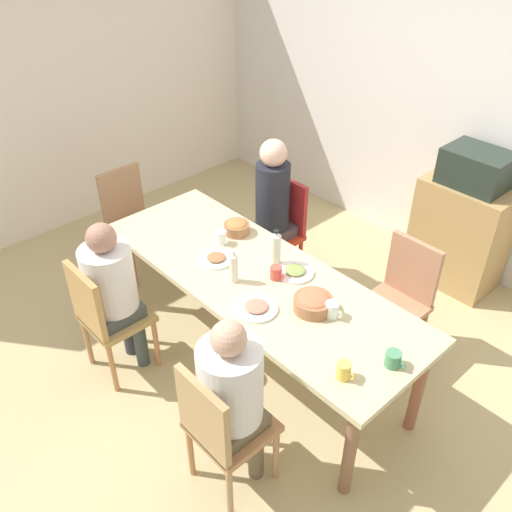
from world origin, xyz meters
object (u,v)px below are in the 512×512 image
at_px(chair_3, 104,315).
at_px(cup_4, 221,237).
at_px(microwave, 476,168).
at_px(plate_0, 257,308).
at_px(chair_0, 220,426).
at_px(cup_1, 332,310).
at_px(dining_table, 256,284).
at_px(person_3, 112,285).
at_px(bowl_0, 237,227).
at_px(chair_2, 130,215).
at_px(side_cabinet, 459,234).
at_px(bottle_1, 234,267).
at_px(plate_1, 216,259).
at_px(cup_3, 344,371).
at_px(bowl_1, 313,302).
at_px(chair_1, 401,294).
at_px(cup_0, 276,273).
at_px(person_4, 271,204).
at_px(bottle_0, 276,248).
at_px(plate_2, 295,272).
at_px(chair_4, 279,226).
at_px(cup_2, 393,359).
at_px(person_0, 232,391).

relative_size(chair_3, cup_4, 8.17).
bearing_deg(microwave, plate_0, -94.66).
bearing_deg(chair_0, cup_1, 90.29).
bearing_deg(dining_table, person_3, -129.92).
distance_m(plate_0, bowl_0, 0.85).
relative_size(chair_2, microwave, 1.88).
bearing_deg(bowl_0, side_cabinet, 61.72).
xyz_separation_m(person_3, bottle_1, (0.55, 0.56, 0.16)).
height_order(dining_table, plate_1, plate_1).
relative_size(dining_table, microwave, 4.93).
height_order(dining_table, cup_3, cup_3).
relative_size(dining_table, bowl_1, 10.10).
height_order(plate_1, bottle_1, bottle_1).
relative_size(cup_1, side_cabinet, 0.13).
bearing_deg(dining_table, chair_1, 53.41).
xyz_separation_m(dining_table, cup_0, (0.11, 0.07, 0.12)).
xyz_separation_m(person_4, side_cabinet, (1.01, 1.17, -0.31)).
bearing_deg(bottle_0, bowl_0, 172.65).
bearing_deg(plate_1, chair_2, 176.14).
height_order(person_3, cup_1, person_3).
distance_m(chair_3, side_cabinet, 2.86).
bearing_deg(dining_table, side_cabinet, 77.38).
bearing_deg(chair_0, microwave, 93.68).
bearing_deg(chair_1, plate_0, -108.57).
bearing_deg(bowl_0, dining_table, -27.24).
xyz_separation_m(chair_3, cup_3, (1.53, 0.54, 0.29)).
relative_size(cup_1, cup_3, 1.06).
bearing_deg(bottle_0, cup_4, -165.47).
height_order(person_3, plate_2, person_3).
height_order(chair_1, chair_4, same).
height_order(cup_4, side_cabinet, side_cabinet).
height_order(dining_table, side_cabinet, side_cabinet).
xyz_separation_m(chair_0, cup_0, (-0.48, 0.87, 0.29)).
height_order(chair_0, chair_2, same).
relative_size(plate_2, microwave, 0.51).
xyz_separation_m(bowl_0, cup_2, (1.52, -0.24, -0.00)).
bearing_deg(cup_1, cup_3, -42.01).
height_order(cup_1, microwave, microwave).
bearing_deg(cup_3, plate_0, 177.44).
distance_m(cup_2, side_cabinet, 2.01).
xyz_separation_m(chair_0, cup_1, (-0.00, 0.86, 0.29)).
bearing_deg(cup_4, bowl_1, -2.88).
relative_size(person_0, chair_2, 1.31).
xyz_separation_m(chair_4, bottle_0, (0.59, -0.62, 0.37)).
bearing_deg(chair_3, person_0, 4.32).
bearing_deg(cup_3, person_4, 147.81).
bearing_deg(dining_table, chair_2, 180.00).
xyz_separation_m(chair_0, plate_2, (-0.44, 1.00, 0.26)).
relative_size(chair_0, side_cabinet, 1.00).
height_order(plate_0, side_cabinet, side_cabinet).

